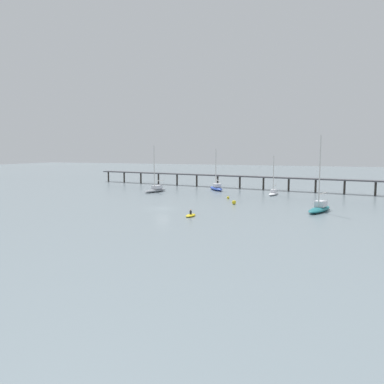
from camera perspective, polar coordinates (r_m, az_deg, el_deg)
The scene contains 9 objects.
ground_plane at distance 70.22m, azimuth -4.43°, elevation -2.40°, with size 400.00×400.00×0.00m, color gray.
pier at distance 103.45m, azimuth 12.52°, elevation 2.29°, with size 88.58×15.59×6.52m.
sailboat_teal at distance 69.90m, azimuth 17.99°, elevation -2.09°, with size 4.25×8.86×12.85m.
sailboat_white at distance 93.05m, azimuth 11.71°, elevation -0.03°, with size 1.85×6.27×9.08m.
sailboat_gray at distance 97.75m, azimuth -5.27°, elevation 0.44°, with size 3.51×8.40×11.44m.
sailboat_blue at distance 102.05m, azimuth 3.54°, elevation 0.69°, with size 6.67×8.44×10.65m.
dinghy_yellow at distance 61.74m, azimuth -0.19°, elevation -3.37°, with size 1.24×2.72×1.14m.
mooring_buoy_mid at distance 83.99m, azimuth 5.25°, elevation -0.80°, with size 0.58×0.58×0.58m, color yellow.
mooring_buoy_inner at distance 75.70m, azimuth 6.10°, elevation -1.49°, with size 0.79×0.79×0.79m, color yellow.
Camera 1 is at (30.78, -62.25, 10.41)m, focal length 36.83 mm.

